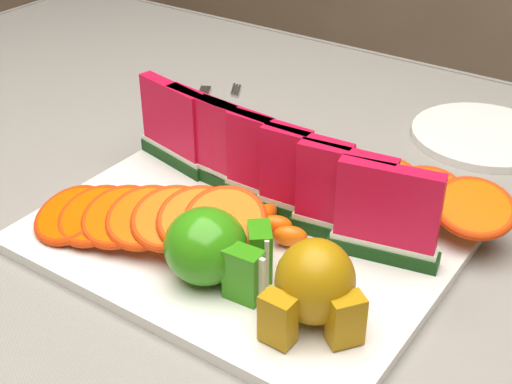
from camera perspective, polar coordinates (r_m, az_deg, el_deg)
name	(u,v)px	position (r m, az deg, el deg)	size (l,w,h in m)	color
table	(235,287)	(0.83, -1.66, -7.59)	(1.40, 0.90, 0.75)	#473319
tablecloth	(234,243)	(0.79, -1.73, -4.07)	(1.53, 1.03, 0.20)	slate
platter	(241,237)	(0.71, -1.18, -3.64)	(0.40, 0.30, 0.01)	silver
apple_cluster	(213,249)	(0.63, -3.43, -4.56)	(0.12, 0.10, 0.07)	#398317
pear_cluster	(315,286)	(0.59, 4.72, -7.51)	(0.09, 0.09, 0.08)	#AF6A19
side_plate	(483,136)	(0.95, 17.72, 4.32)	(0.21, 0.21, 0.01)	silver
fork	(201,110)	(0.98, -4.40, 6.57)	(0.10, 0.19, 0.00)	silver
watermelon_row	(268,167)	(0.73, 1.00, 2.05)	(0.39, 0.07, 0.10)	#103D17
orange_fan_front	(145,217)	(0.69, -8.88, -2.00)	(0.26, 0.15, 0.06)	#CA4000
orange_fan_back	(342,173)	(0.77, 6.92, 1.51)	(0.38, 0.11, 0.05)	#CA4000
tangerine_segments	(239,213)	(0.72, -1.37, -1.70)	(0.16, 0.05, 0.02)	#F55F01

